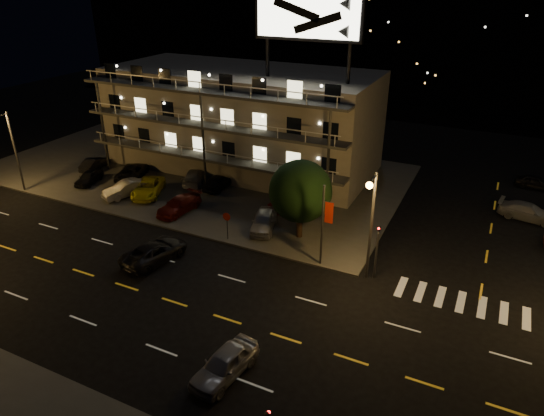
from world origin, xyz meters
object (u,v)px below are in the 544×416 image
at_px(lot_car_4, 264,221).
at_px(lot_car_7, 195,176).
at_px(tree, 300,193).
at_px(road_car_east, 225,364).
at_px(lot_car_2, 148,188).
at_px(road_car_west, 155,252).

relative_size(lot_car_4, lot_car_7, 0.93).
bearing_deg(tree, road_car_east, -81.63).
xyz_separation_m(lot_car_7, road_car_east, (16.14, -21.24, -0.09)).
relative_size(tree, lot_car_4, 1.45).
distance_m(lot_car_2, road_car_east, 24.99).
xyz_separation_m(tree, lot_car_2, (-16.26, 1.26, -3.14)).
bearing_deg(tree, lot_car_7, 157.51).
bearing_deg(lot_car_4, road_car_west, -140.98).
relative_size(lot_car_2, road_car_west, 0.95).
height_order(tree, road_car_east, tree).
relative_size(lot_car_2, lot_car_7, 1.06).
bearing_deg(road_car_west, lot_car_7, -56.99).
relative_size(lot_car_4, road_car_east, 1.01).
bearing_deg(road_car_west, lot_car_4, -113.29).
bearing_deg(road_car_east, road_car_west, 152.35).
xyz_separation_m(road_car_east, road_car_west, (-10.62, 7.67, -0.02)).
height_order(lot_car_2, lot_car_7, lot_car_2).
distance_m(tree, road_car_west, 11.89).
bearing_deg(lot_car_7, lot_car_2, 40.08).
bearing_deg(lot_car_2, road_car_east, -65.27).
height_order(tree, lot_car_7, tree).
bearing_deg(road_car_west, tree, -125.93).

